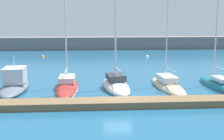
# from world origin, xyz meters

# --- Properties ---
(ground_plane) EXTENTS (120.00, 120.00, 0.00)m
(ground_plane) POSITION_xyz_m (0.00, 0.00, 0.00)
(ground_plane) COLOR #1E567A
(dock_pier) EXTENTS (45.26, 1.88, 0.55)m
(dock_pier) POSITION_xyz_m (0.00, -1.84, 0.28)
(dock_pier) COLOR brown
(dock_pier) RESTS_ON ground_plane
(breakwater_seawall) EXTENTS (108.00, 3.98, 2.70)m
(breakwater_seawall) POSITION_xyz_m (0.00, 40.29, 1.35)
(breakwater_seawall) COLOR slate
(breakwater_seawall) RESTS_ON ground_plane
(motorboat_slate_third) EXTENTS (2.73, 7.54, 3.54)m
(motorboat_slate_third) POSITION_xyz_m (-9.69, 4.20, 0.63)
(motorboat_slate_third) COLOR slate
(motorboat_slate_third) RESTS_ON ground_plane
(sailboat_red_fourth) EXTENTS (2.41, 8.79, 14.45)m
(sailboat_red_fourth) POSITION_xyz_m (-4.68, 4.41, 0.34)
(sailboat_red_fourth) COLOR #B72D28
(sailboat_red_fourth) RESTS_ON ground_plane
(sailboat_ivory_fifth) EXTENTS (3.16, 7.37, 16.00)m
(sailboat_ivory_fifth) POSITION_xyz_m (0.15, 3.77, 0.45)
(sailboat_ivory_fifth) COLOR silver
(sailboat_ivory_fifth) RESTS_ON ground_plane
(sailboat_sand_sixth) EXTENTS (2.92, 8.23, 17.77)m
(sailboat_sand_sixth) POSITION_xyz_m (5.40, 4.08, 0.27)
(sailboat_sand_sixth) COLOR beige
(sailboat_sand_sixth) RESTS_ON ground_plane
(sailboat_teal_seventh) EXTENTS (2.42, 7.44, 15.06)m
(sailboat_teal_seventh) POSITION_xyz_m (10.46, 3.69, 0.30)
(sailboat_teal_seventh) COLOR #19707F
(sailboat_teal_seventh) RESTS_ON ground_plane
(mooring_buoy_white) EXTENTS (0.60, 0.60, 0.60)m
(mooring_buoy_white) POSITION_xyz_m (7.72, 26.77, 0.00)
(mooring_buoy_white) COLOR white
(mooring_buoy_white) RESTS_ON ground_plane
(mooring_buoy_orange) EXTENTS (0.66, 0.66, 0.66)m
(mooring_buoy_orange) POSITION_xyz_m (-10.93, 27.78, 0.00)
(mooring_buoy_orange) COLOR orange
(mooring_buoy_orange) RESTS_ON ground_plane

